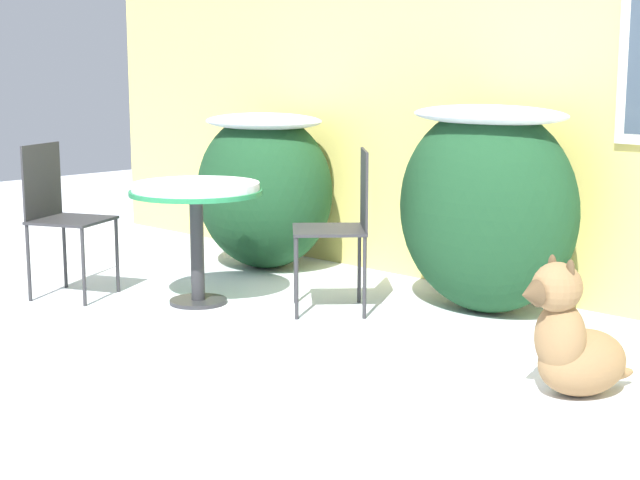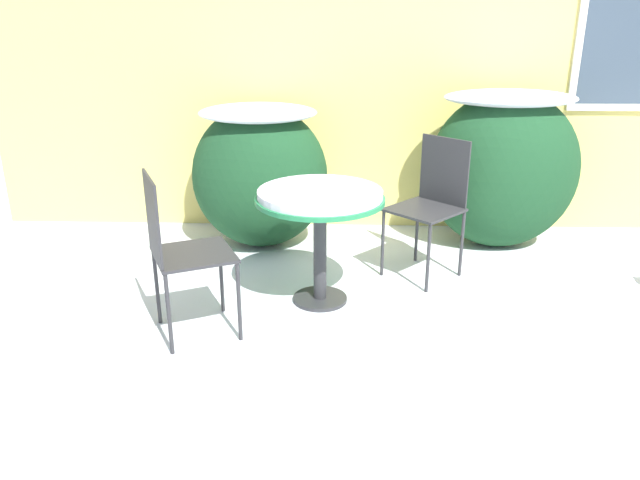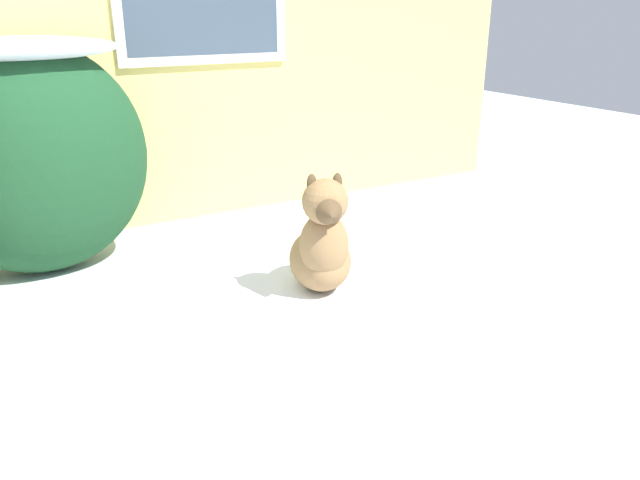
% 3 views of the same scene
% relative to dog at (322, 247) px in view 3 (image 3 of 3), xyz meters
% --- Properties ---
extents(ground_plane, '(16.00, 16.00, 0.00)m').
position_rel_dog_xyz_m(ground_plane, '(-1.53, -0.68, -0.25)').
color(ground_plane, white).
extents(shrub_middle, '(1.20, 0.77, 1.27)m').
position_rel_dog_xyz_m(shrub_middle, '(-1.19, 1.03, 0.42)').
color(shrub_middle, '#194223').
rests_on(shrub_middle, ground_plane).
extents(dog, '(0.46, 0.66, 0.66)m').
position_rel_dog_xyz_m(dog, '(0.00, 0.00, 0.00)').
color(dog, '#937047').
rests_on(dog, ground_plane).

